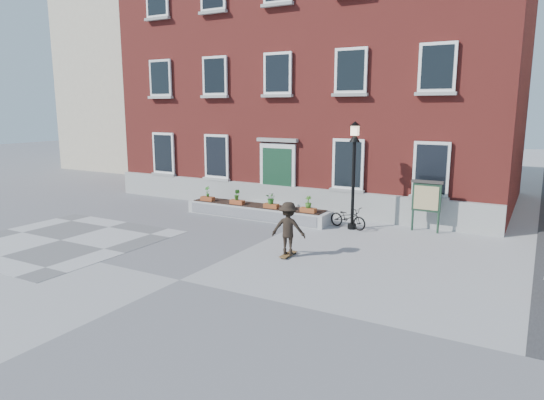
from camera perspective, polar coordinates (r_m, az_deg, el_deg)
The scene contains 9 objects.
ground at distance 12.97m, azimuth -10.81°, elevation -9.23°, with size 100.00×100.00×0.00m, color gray.
checker_patch at distance 17.87m, azimuth -23.60°, elevation -4.36°, with size 6.00×6.00×0.01m, color #5A5A5C.
distant_building at distance 39.16m, azimuth -12.51°, elevation 13.64°, with size 10.00×12.00×13.00m, color beige.
bicycle at distance 18.13m, azimuth 8.93°, elevation -2.06°, with size 0.54×1.54×0.81m, color black.
brick_building at distance 25.33m, azimuth 6.40°, elevation 15.05°, with size 18.40×10.85×12.60m.
planter_assembly at distance 19.63m, azimuth -1.76°, elevation -1.24°, with size 6.20×1.12×1.15m.
lamp_post at distance 17.71m, azimuth 9.62°, elevation 4.62°, with size 0.40×0.40×3.93m.
notice_board at distance 18.09m, azimuth 17.72°, elevation 0.30°, with size 1.10×0.16×1.87m.
skateboarder at distance 14.46m, azimuth 1.94°, elevation -3.35°, with size 1.14×0.83×1.67m.
Camera 1 is at (7.97, -9.24, 4.41)m, focal length 32.00 mm.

